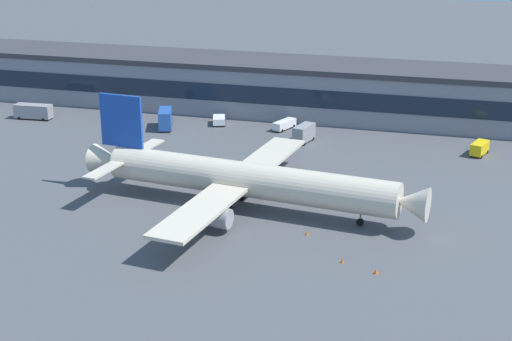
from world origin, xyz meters
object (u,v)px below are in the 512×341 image
object	(u,v)px
pushback_tractor	(219,120)
traffic_cone_1	(198,225)
airliner	(244,179)
crew_van	(480,148)
traffic_cone_2	(376,271)
catering_truck	(165,118)
traffic_cone_3	(342,261)
traffic_cone_0	(307,233)
stair_truck	(304,133)
fuel_truck	(34,111)
belt_loader	(285,124)

from	to	relation	value
pushback_tractor	traffic_cone_1	size ratio (longest dim) A/B	7.84
airliner	traffic_cone_1	xyz separation A→B (m)	(-4.30, -9.53, -4.44)
crew_van	traffic_cone_2	xyz separation A→B (m)	(-12.79, -55.57, -1.10)
pushback_tractor	catering_truck	distance (m)	11.93
catering_truck	traffic_cone_1	xyz separation A→B (m)	(25.10, -48.37, -1.95)
traffic_cone_2	traffic_cone_3	xyz separation A→B (m)	(-4.78, 1.98, -0.05)
catering_truck	pushback_tractor	bearing A→B (deg)	31.17
crew_van	traffic_cone_0	distance (m)	51.96
airliner	pushback_tractor	bearing A→B (deg)	113.17
stair_truck	traffic_cone_0	size ratio (longest dim) A/B	10.36
traffic_cone_0	traffic_cone_3	bearing A→B (deg)	-49.24
traffic_cone_1	traffic_cone_2	world-z (taller)	traffic_cone_2
fuel_truck	stair_truck	xyz separation A→B (m)	(62.31, -0.78, 0.10)
belt_loader	catering_truck	bearing A→B (deg)	-165.66
pushback_tractor	catering_truck	xyz separation A→B (m)	(-10.15, -6.14, 1.24)
fuel_truck	pushback_tractor	size ratio (longest dim) A/B	1.59
crew_van	catering_truck	bearing A→B (deg)	179.48
catering_truck	traffic_cone_1	size ratio (longest dim) A/B	11.17
belt_loader	traffic_cone_1	bearing A→B (deg)	-89.85
belt_loader	fuel_truck	xyz separation A→B (m)	(-56.33, -7.45, 0.73)
belt_loader	traffic_cone_1	size ratio (longest dim) A/B	9.77
pushback_tractor	stair_truck	world-z (taller)	stair_truck
airliner	belt_loader	world-z (taller)	airliner
stair_truck	traffic_cone_0	bearing A→B (deg)	-76.94
traffic_cone_1	fuel_truck	bearing A→B (deg)	140.05
crew_van	traffic_cone_0	size ratio (longest dim) A/B	9.10
airliner	fuel_truck	xyz separation A→B (m)	(-60.77, 37.77, -2.90)
pushback_tractor	traffic_cone_2	xyz separation A→B (m)	(42.48, -62.30, -0.69)
pushback_tractor	traffic_cone_3	xyz separation A→B (m)	(37.70, -60.32, -0.74)
pushback_tractor	catering_truck	world-z (taller)	catering_truck
crew_van	traffic_cone_3	size ratio (longest dim) A/B	9.16
pushback_tractor	traffic_cone_3	world-z (taller)	pushback_tractor
crew_van	traffic_cone_1	size ratio (longest dim) A/B	8.21
airliner	catering_truck	world-z (taller)	airliner
belt_loader	traffic_cone_0	distance (m)	55.47
stair_truck	pushback_tractor	bearing A→B (deg)	158.98
fuel_truck	traffic_cone_1	world-z (taller)	fuel_truck
catering_truck	traffic_cone_2	world-z (taller)	catering_truck
stair_truck	traffic_cone_3	xyz separation A→B (m)	(16.91, -52.33, -1.67)
airliner	traffic_cone_0	distance (m)	14.92
belt_loader	pushback_tractor	world-z (taller)	belt_loader
belt_loader	traffic_cone_1	distance (m)	54.76
airliner	traffic_cone_3	distance (m)	24.41
fuel_truck	traffic_cone_0	size ratio (longest dim) A/B	13.87
pushback_tractor	traffic_cone_2	world-z (taller)	pushback_tractor
belt_loader	pushback_tractor	distance (m)	14.81
airliner	traffic_cone_3	xyz separation A→B (m)	(18.45, -15.34, -4.47)
traffic_cone_1	traffic_cone_3	distance (m)	23.48
catering_truck	crew_van	world-z (taller)	catering_truck
pushback_tractor	traffic_cone_3	distance (m)	71.14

